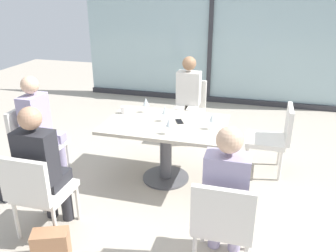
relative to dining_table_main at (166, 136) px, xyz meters
The scene contains 20 objects.
ground_plane 0.56m from the dining_table_main, ahead, with size 12.00×12.00×0.00m, color #A89E8E.
window_wall_backdrop 3.26m from the dining_table_main, 90.00° to the left, with size 5.09×0.10×2.70m.
dining_table_main is the anchor object (origin of this frame).
chair_front_left 1.54m from the dining_table_main, 122.52° to the right, with size 0.46×0.50×0.87m.
chair_front_right 1.54m from the dining_table_main, 57.48° to the right, with size 0.46×0.50×0.87m.
chair_side_end 1.57m from the dining_table_main, 167.37° to the right, with size 0.50×0.46×0.87m.
chair_near_window 1.30m from the dining_table_main, 90.00° to the left, with size 0.46×0.51×0.87m.
chair_far_right 1.33m from the dining_table_main, 22.71° to the left, with size 0.50×0.46×0.87m.
person_front_left 1.45m from the dining_table_main, 124.85° to the right, with size 0.34×0.39×1.26m.
person_front_right 1.45m from the dining_table_main, 55.15° to the right, with size 0.34×0.39×1.26m.
person_side_end 1.46m from the dining_table_main, 166.43° to the right, with size 0.39×0.34×1.26m.
person_near_window 1.20m from the dining_table_main, 90.00° to the left, with size 0.34×0.39×1.26m.
wine_glass_0 0.44m from the dining_table_main, 67.92° to the right, with size 0.07×0.07×0.18m.
wine_glass_1 0.62m from the dining_table_main, ahead, with size 0.07×0.07×0.18m.
wine_glass_2 0.31m from the dining_table_main, 115.54° to the left, with size 0.07×0.07×0.18m.
wine_glass_3 0.52m from the dining_table_main, 140.05° to the left, with size 0.07×0.07×0.18m.
coffee_cup 0.64m from the dining_table_main, 163.86° to the left, with size 0.08×0.08×0.09m, color white.
cell_phone_on_table 0.24m from the dining_table_main, 26.21° to the left, with size 0.07×0.14×0.01m, color black.
handbag_0 1.71m from the dining_table_main, 110.43° to the right, with size 0.30×0.16×0.28m, color #A3704C.
handbag_2 1.90m from the dining_table_main, 152.63° to the right, with size 0.30×0.16×0.28m, color #232328.
Camera 1 is at (0.99, -3.54, 2.19)m, focal length 36.96 mm.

